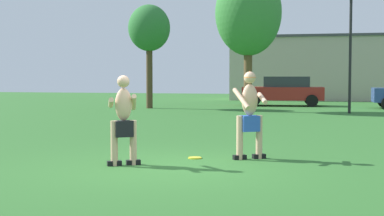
% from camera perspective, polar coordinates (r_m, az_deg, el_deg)
% --- Properties ---
extents(ground_plane, '(80.00, 80.00, 0.00)m').
position_cam_1_polar(ground_plane, '(10.14, -2.62, -6.05)').
color(ground_plane, '#2D6628').
extents(player_with_cap, '(0.73, 0.76, 1.73)m').
position_cam_1_polar(player_with_cap, '(11.13, 5.85, -0.27)').
color(player_with_cap, black).
rests_on(player_with_cap, ground_plane).
extents(player_in_black, '(0.68, 0.77, 1.65)m').
position_cam_1_polar(player_in_black, '(10.40, -6.92, -1.05)').
color(player_in_black, black).
rests_on(player_in_black, ground_plane).
extents(frisbee, '(0.27, 0.27, 0.03)m').
position_cam_1_polar(frisbee, '(11.25, 0.29, -5.04)').
color(frisbee, yellow).
rests_on(frisbee, ground_plane).
extents(car_red_near_post, '(4.43, 2.30, 1.58)m').
position_cam_1_polar(car_red_near_post, '(30.89, 9.22, 1.75)').
color(car_red_near_post, maroon).
rests_on(car_red_near_post, ground_plane).
extents(lamp_post, '(0.60, 0.24, 5.13)m').
position_cam_1_polar(lamp_post, '(25.37, 15.68, 6.68)').
color(lamp_post, black).
rests_on(lamp_post, ground_plane).
extents(outbuilding_behind_lot, '(13.63, 5.00, 4.26)m').
position_cam_1_polar(outbuilding_behind_lot, '(39.15, 13.91, 3.94)').
color(outbuilding_behind_lot, '#B2A893').
rests_on(outbuilding_behind_lot, ground_plane).
extents(tree_left_field, '(2.08, 2.08, 5.15)m').
position_cam_1_polar(tree_left_field, '(28.41, -4.34, 7.91)').
color(tree_left_field, '#4C3823').
rests_on(tree_left_field, ground_plane).
extents(tree_right_field, '(3.00, 3.00, 6.42)m').
position_cam_1_polar(tree_right_field, '(26.03, 5.70, 9.46)').
color(tree_right_field, brown).
rests_on(tree_right_field, ground_plane).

